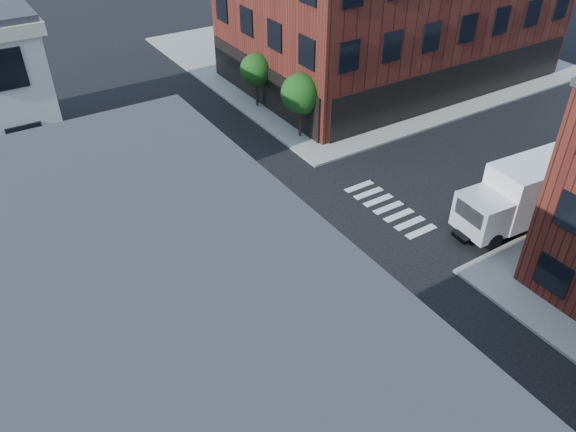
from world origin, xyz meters
The scene contains 8 objects.
ground centered at (0.00, 0.00, 0.00)m, with size 120.00×120.00×0.00m, color black.
sidewalk_ne centered at (21.00, 21.00, 0.07)m, with size 30.00×30.00×0.15m, color gray.
building_ne centered at (20.50, 16.00, 6.00)m, with size 25.00×16.00×12.00m, color #4A1812.
tree_near centered at (7.56, 9.98, 3.16)m, with size 2.69×2.69×4.49m.
tree_far centered at (7.56, 15.98, 2.87)m, with size 2.43×2.43×4.07m.
signal_pole centered at (-6.72, -6.68, 2.86)m, with size 1.29×1.24×4.60m.
box_truck centered at (12.25, -4.98, 1.93)m, with size 8.36×3.13×3.71m.
traffic_cone centered at (-5.70, -5.54, 0.36)m, with size 0.53×0.53×0.75m.
Camera 1 is at (-12.21, -19.31, 18.44)m, focal length 35.00 mm.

